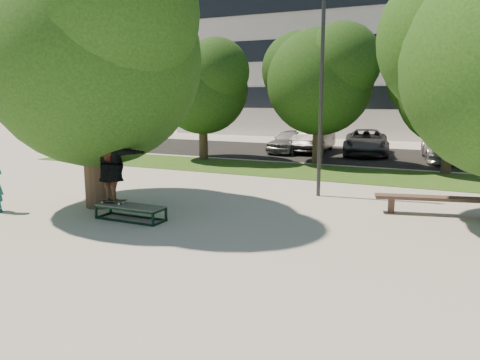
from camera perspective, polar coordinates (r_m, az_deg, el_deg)
The scene contains 16 objects.
ground at distance 10.73m, azimuth -3.00°, elevation -6.52°, with size 120.00×120.00×0.00m, color #A29C95.
grass_strip at distance 19.21m, azimuth 13.12°, elevation 0.69°, with size 30.00×4.00×0.02m, color #1F4213.
asphalt_strip at distance 25.72m, azimuth 13.97°, elevation 2.98°, with size 40.00×8.00×0.01m, color black.
tree_left at distance 13.73m, azimuth -17.52°, elevation 15.32°, with size 6.96×5.95×7.12m.
bg_tree_left at distance 23.16m, azimuth -4.65°, elevation 11.73°, with size 5.28×4.51×5.77m.
bg_tree_mid at distance 21.98m, azimuth 9.57°, elevation 12.46°, with size 5.76×4.92×6.24m.
bg_tree_right at distance 20.65m, azimuth 24.27°, elevation 10.42°, with size 5.04×4.31×5.43m.
lamppost at distance 14.59m, azimuth 9.87°, elevation 10.29°, with size 0.25×0.15×6.11m.
office_building at distance 41.91m, azimuth 16.09°, elevation 16.51°, with size 30.00×14.12×16.00m.
grind_box at distance 12.13m, azimuth -13.19°, elevation -3.89°, with size 1.80×0.60×0.38m.
skater_rig at distance 12.28m, azimuth -15.45°, elevation 1.24°, with size 2.04×1.09×1.68m.
bench at distance 13.32m, azimuth 22.99°, elevation -2.22°, with size 3.19×1.14×0.49m.
car_silver_a at distance 26.04m, azimuth 6.21°, elevation 4.75°, with size 1.54×3.84×1.31m, color #A1A0A5.
car_dark at distance 26.55m, azimuth 8.99°, elevation 5.04°, with size 1.63×4.68×1.54m, color black.
car_grey at distance 25.86m, azimuth 15.12°, elevation 4.47°, with size 2.25×4.87×1.35m, color #535357.
car_silver_b at distance 24.81m, azimuth 23.83°, elevation 3.85°, with size 2.04×5.02×1.46m, color silver.
Camera 1 is at (4.84, -9.07, 3.07)m, focal length 35.00 mm.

